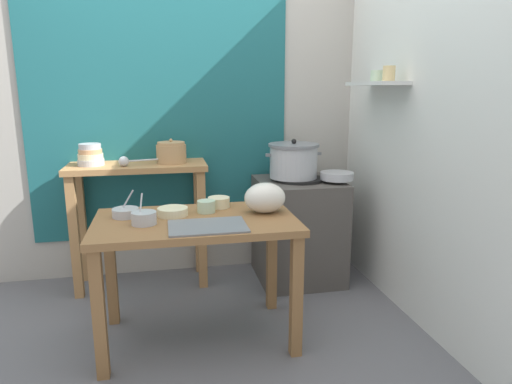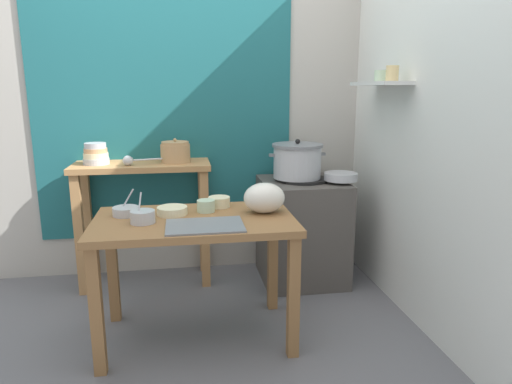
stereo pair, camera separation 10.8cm
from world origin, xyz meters
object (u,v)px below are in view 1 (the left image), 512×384
object	(u,v)px
prep_bowl_2	(173,211)
ladle	(126,161)
prep_table	(196,238)
steamer_pot	(294,161)
serving_tray	(208,226)
prep_bowl_3	(206,206)
prep_bowl_1	(219,202)
clay_pot	(171,153)
prep_bowl_0	(126,212)
prep_bowl_4	(144,217)
wide_pan	(337,176)
plastic_bag	(265,198)
back_shelf_table	(139,194)
bowl_stack_enamel	(90,155)
stove_block	(298,229)

from	to	relation	value
prep_bowl_2	ladle	bearing A→B (deg)	113.68
prep_table	steamer_pot	world-z (taller)	steamer_pot
prep_table	prep_bowl_2	world-z (taller)	prep_bowl_2
serving_tray	prep_bowl_3	bearing A→B (deg)	85.61
ladle	prep_bowl_3	world-z (taller)	ladle
prep_bowl_2	prep_bowl_1	bearing A→B (deg)	25.29
prep_table	clay_pot	xyz separation A→B (m)	(-0.10, 0.85, 0.36)
prep_bowl_0	prep_bowl_4	bearing A→B (deg)	-57.40
wide_pan	prep_bowl_2	size ratio (longest dim) A/B	1.40
plastic_bag	prep_bowl_2	bearing A→B (deg)	175.39
plastic_bag	prep_bowl_2	xyz separation A→B (m)	(-0.52, 0.04, -0.06)
serving_tray	ladle	bearing A→B (deg)	116.51
back_shelf_table	bowl_stack_enamel	xyz separation A→B (m)	(-0.31, 0.00, 0.29)
wide_pan	prep_bowl_4	world-z (taller)	prep_bowl_4
prep_bowl_4	plastic_bag	bearing A→B (deg)	8.28
serving_tray	prep_bowl_0	bearing A→B (deg)	146.28
steamer_pot	serving_tray	distance (m)	1.17
prep_table	plastic_bag	distance (m)	0.45
prep_bowl_1	ladle	bearing A→B (deg)	136.78
back_shelf_table	prep_bowl_0	bearing A→B (deg)	-92.84
stove_block	steamer_pot	world-z (taller)	steamer_pot
clay_pot	ladle	bearing A→B (deg)	-163.44
back_shelf_table	prep_bowl_2	xyz separation A→B (m)	(0.22, -0.76, 0.07)
ladle	clay_pot	bearing A→B (deg)	16.56
prep_bowl_4	prep_table	bearing A→B (deg)	10.39
prep_bowl_1	clay_pot	bearing A→B (deg)	112.37
plastic_bag	clay_pot	bearing A→B (deg)	122.16
stove_block	prep_bowl_2	world-z (taller)	stove_block
back_shelf_table	prep_bowl_0	size ratio (longest dim) A/B	6.41
prep_bowl_2	serving_tray	bearing A→B (deg)	-56.87
stove_block	prep_bowl_3	xyz separation A→B (m)	(-0.74, -0.60, 0.37)
plastic_bag	prep_bowl_2	world-z (taller)	plastic_bag
ladle	prep_bowl_3	size ratio (longest dim) A/B	2.66
steamer_pot	plastic_bag	size ratio (longest dim) A/B	1.76
clay_pot	prep_bowl_4	bearing A→B (deg)	-100.77
prep_table	steamer_pot	bearing A→B (deg)	43.78
back_shelf_table	plastic_bag	xyz separation A→B (m)	(0.74, -0.80, 0.13)
prep_bowl_1	prep_bowl_3	world-z (taller)	prep_bowl_3
prep_bowl_1	stove_block	bearing A→B (deg)	37.23
prep_table	stove_block	bearing A→B (deg)	41.55
prep_table	prep_bowl_2	xyz separation A→B (m)	(-0.12, 0.09, 0.14)
plastic_bag	wide_pan	size ratio (longest dim) A/B	1.00
stove_block	wide_pan	world-z (taller)	wide_pan
bowl_stack_enamel	wide_pan	size ratio (longest dim) A/B	0.75
prep_bowl_0	prep_bowl_2	bearing A→B (deg)	-5.55
prep_bowl_0	bowl_stack_enamel	bearing A→B (deg)	110.28
clay_pot	prep_bowl_0	world-z (taller)	clay_pot
clay_pot	ladle	distance (m)	0.33
prep_bowl_3	serving_tray	bearing A→B (deg)	-94.39
back_shelf_table	prep_bowl_2	bearing A→B (deg)	-73.73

